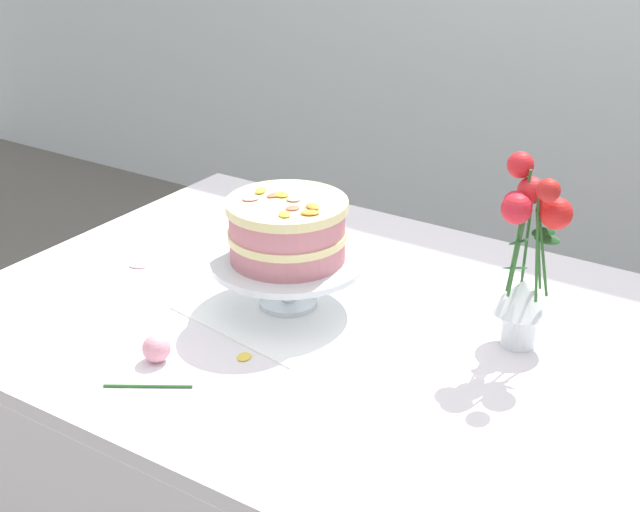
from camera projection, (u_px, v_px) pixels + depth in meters
dining_table at (333, 368)px, 1.68m from camera, size 1.40×1.00×0.74m
linen_napkin at (288, 305)px, 1.72m from camera, size 0.37×0.37×0.00m
cake_stand at (288, 266)px, 1.68m from camera, size 0.29×0.29×0.10m
layer_cake at (287, 229)px, 1.65m from camera, size 0.22×0.22×0.12m
flower_vase at (527, 261)px, 1.52m from camera, size 0.12×0.11×0.34m
fallen_rose at (156, 350)px, 1.52m from camera, size 0.13×0.13×0.05m
loose_petal_0 at (335, 254)px, 1.92m from camera, size 0.04×0.04×0.00m
loose_petal_1 at (137, 266)px, 1.87m from camera, size 0.04×0.03×0.00m
loose_petal_2 at (244, 357)px, 1.54m from camera, size 0.03×0.03×0.00m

